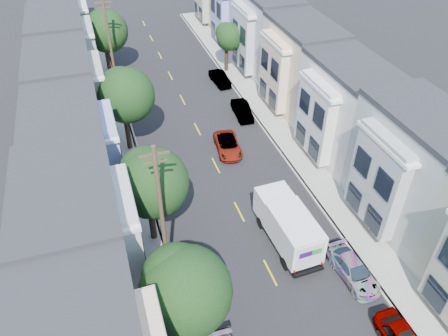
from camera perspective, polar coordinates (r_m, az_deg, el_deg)
name	(u,v)px	position (r m, az deg, el deg)	size (l,w,h in m)	color
ground	(270,273)	(29.40, 6.05, -13.45)	(160.00, 160.00, 0.00)	black
road_slab	(206,146)	(39.73, -2.35, 2.85)	(12.00, 70.00, 0.02)	black
curb_left	(140,158)	(38.86, -10.96, 1.29)	(0.30, 70.00, 0.15)	gray
curb_right	(268,134)	(41.41, 5.73, 4.41)	(0.30, 70.00, 0.15)	gray
sidewalk_left	(125,161)	(38.80, -12.84, 0.92)	(2.60, 70.00, 0.15)	gray
sidewalk_right	(280,132)	(41.89, 7.38, 4.70)	(2.60, 70.00, 0.15)	gray
centerline	(206,146)	(39.74, -2.35, 2.84)	(0.12, 70.00, 0.01)	gold
townhouse_row_left	(80,170)	(38.92, -18.32, -0.24)	(5.00, 70.00, 8.50)	silver
townhouse_row_right	(316,126)	(43.50, 11.96, 5.41)	(5.00, 70.00, 8.50)	silver
tree_b	(184,292)	(22.43, -5.27, -15.84)	(4.70, 4.70, 7.22)	black
tree_c	(151,184)	(28.25, -9.46, -2.01)	(4.70, 4.70, 7.33)	black
tree_d	(126,96)	(37.59, -12.73, 9.18)	(4.70, 4.70, 7.68)	black
tree_e	(106,31)	(52.10, -15.18, 16.83)	(4.70, 4.70, 7.46)	black
tree_far_r	(229,37)	(51.54, 0.64, 16.70)	(3.10, 3.10, 5.71)	black
utility_pole_near	(162,217)	(25.63, -8.12, -6.30)	(1.60, 0.26, 10.00)	#42301E
utility_pole_far	(110,47)	(47.81, -14.61, 15.09)	(1.60, 0.26, 10.00)	#42301E
fedex_truck	(288,225)	(30.09, 8.32, -7.36)	(2.40, 6.24, 2.99)	silver
lead_sedan	(228,145)	(38.78, 0.51, 2.98)	(2.03, 4.41, 1.23)	black
parked_left_c	(193,274)	(28.43, -4.03, -13.64)	(2.15, 4.66, 1.30)	gray
parked_left_d	(159,170)	(36.18, -8.51, -0.32)	(1.62, 4.24, 1.37)	#320B04
parked_right_b	(353,270)	(29.74, 16.54, -12.68)	(1.75, 4.16, 1.25)	white
parked_right_c	(242,110)	(43.81, 2.39, 7.52)	(1.39, 3.94, 1.31)	black
parked_right_d	(220,79)	(49.94, -0.55, 11.60)	(1.34, 3.81, 1.27)	black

